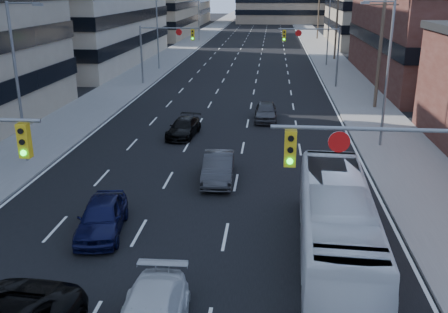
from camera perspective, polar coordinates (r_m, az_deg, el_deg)
road_surface at (r=136.53m, az=4.13°, el=14.62°), size 18.00×300.00×0.02m
sidewalk_left at (r=137.30m, az=-0.83°, el=14.71°), size 5.00×300.00×0.15m
sidewalk_right at (r=136.72m, az=9.11°, el=14.47°), size 5.00×300.00×0.15m
office_right_far at (r=96.61m, az=19.12°, el=16.17°), size 22.00×28.00×14.00m
bg_block_right at (r=139.15m, az=18.05°, el=16.34°), size 22.00×22.00×12.00m
signal_near_right at (r=15.62m, az=19.84°, el=-2.36°), size 6.59×0.33×6.00m
signal_far_left at (r=52.62m, az=-6.98°, el=12.75°), size 6.09×0.33×6.00m
signal_far_right at (r=51.59m, az=10.36°, el=12.47°), size 6.09×0.33×6.00m
utility_pole_block at (r=43.21m, az=17.53°, el=12.74°), size 2.20×0.28×11.00m
utility_pole_midblock at (r=72.78m, az=12.80°, el=15.22°), size 2.20×0.28×11.00m
utility_pole_distant at (r=102.59m, az=10.78°, el=16.24°), size 2.20×0.28×11.00m
streetlight_left_near at (r=29.93m, az=-22.37°, el=8.50°), size 2.03×0.22×9.00m
streetlight_left_mid at (r=62.86m, az=-7.48°, el=14.37°), size 2.03×0.22×9.00m
streetlight_left_far at (r=97.25m, az=-2.81°, el=15.98°), size 2.03×0.22×9.00m
streetlight_right_near at (r=32.22m, az=17.95°, el=9.62°), size 2.03×0.22×9.00m
streetlight_right_far at (r=66.66m, az=11.74°, el=14.39°), size 2.03×0.22×9.00m
transit_bus at (r=18.79m, az=12.71°, el=-7.62°), size 2.90×10.57×2.92m
sedan_blue at (r=21.23m, az=-13.78°, el=-6.69°), size 2.32×4.51×1.47m
sedan_grey_center at (r=26.11m, az=-0.66°, el=-1.28°), size 1.71×4.45×1.45m
sedan_black_far at (r=34.17m, az=-4.63°, el=3.31°), size 2.12×4.35×1.22m
sedan_grey_right at (r=38.34m, az=4.79°, el=5.17°), size 1.70×4.19×1.42m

